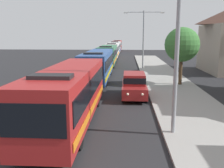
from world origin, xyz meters
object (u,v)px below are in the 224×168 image
bus_fourth_in_line (112,50)px  streetlamp_near (178,27)px  bus_rear (115,47)px  streetlamp_mid (143,33)px  roadside_tree (182,45)px  bus_middle (108,55)px  bus_tail_end (117,45)px  bus_second_in_line (98,64)px  bus_lead (70,92)px  white_suv (134,84)px

bus_fourth_in_line → streetlamp_near: 42.39m
bus_rear → streetlamp_mid: bearing=-80.2°
roadside_tree → bus_middle: bearing=116.9°
bus_tail_end → roadside_tree: bearing=-81.7°
bus_second_in_line → bus_tail_end: 53.85m
streetlamp_near → roadside_tree: size_ratio=1.49×
bus_fourth_in_line → streetlamp_mid: size_ratio=1.40×
bus_rear → bus_tail_end: size_ratio=0.95×
streetlamp_near → bus_second_in_line: bearing=109.8°
bus_lead → bus_second_in_line: size_ratio=0.91×
bus_tail_end → white_suv: bearing=-86.6°
streetlamp_mid → bus_tail_end: bearing=96.9°
bus_tail_end → roadside_tree: (8.24, -56.70, 2.22)m
bus_middle → bus_fourth_in_line: size_ratio=1.04×
bus_middle → white_suv: 21.31m
bus_rear → streetlamp_near: streetlamp_near is taller
streetlamp_mid → roadside_tree: (2.84, -11.80, -1.12)m
bus_lead → roadside_tree: 13.57m
roadside_tree → streetlamp_near: bearing=-103.1°
bus_middle → streetlamp_near: 29.13m
bus_second_in_line → white_suv: size_ratio=2.58×
streetlamp_near → roadside_tree: streetlamp_near is taller
bus_middle → bus_fourth_in_line: 13.48m
bus_fourth_in_line → streetlamp_near: (5.40, -41.90, 3.45)m
bus_second_in_line → bus_tail_end: bearing=90.0°
bus_second_in_line → bus_rear: same height
white_suv → streetlamp_mid: streetlamp_mid is taller
bus_rear → roadside_tree: 43.90m
bus_fourth_in_line → bus_rear: 13.34m
bus_lead → bus_middle: size_ratio=0.96×
bus_middle → bus_rear: (0.00, 26.83, 0.00)m
bus_lead → white_suv: (3.70, 5.81, -0.66)m
bus_middle → streetlamp_mid: streetlamp_mid is taller
bus_lead → white_suv: size_ratio=2.36×
bus_rear → streetlamp_near: 55.61m
streetlamp_mid → bus_lead: bearing=-103.6°
bus_second_in_line → bus_middle: bearing=90.0°
bus_second_in_line → bus_lead: bearing=-90.0°
white_suv → roadside_tree: roadside_tree is taller
bus_lead → bus_second_in_line: 13.39m
streetlamp_mid → roadside_tree: size_ratio=1.48×
bus_rear → white_suv: bearing=-85.6°
bus_tail_end → streetlamp_mid: size_ratio=1.56×
bus_lead → bus_rear: 53.61m
bus_fourth_in_line → bus_tail_end: (0.00, 26.97, 0.00)m
bus_second_in_line → streetlamp_near: streetlamp_near is taller
bus_second_in_line → bus_tail_end: size_ratio=0.98×
streetlamp_mid → bus_rear: bearing=99.8°
bus_middle → streetlamp_mid: size_ratio=1.46×
roadside_tree → white_suv: bearing=-133.8°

